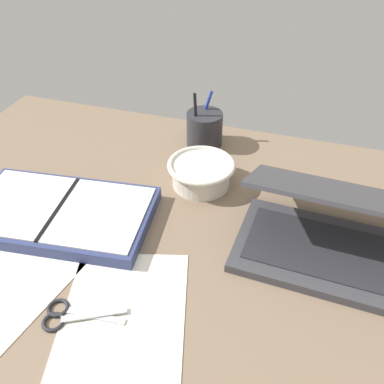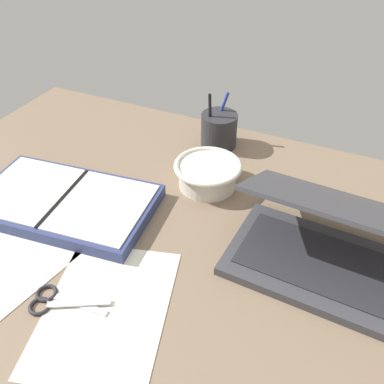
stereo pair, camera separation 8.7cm
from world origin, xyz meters
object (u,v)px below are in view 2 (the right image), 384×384
object	(u,v)px
laptop	(328,245)
scissors	(53,301)
pen_cup	(219,130)
bowl	(208,173)
planner	(65,203)

from	to	relation	value
laptop	scissors	size ratio (longest dim) A/B	2.52
pen_cup	bowl	bearing A→B (deg)	-76.13
planner	scissors	distance (cm)	25.51
laptop	pen_cup	size ratio (longest dim) A/B	2.40
laptop	planner	world-z (taller)	laptop
bowl	scissors	world-z (taller)	bowl
bowl	pen_cup	distance (cm)	18.10
laptop	pen_cup	distance (cm)	45.76
bowl	planner	world-z (taller)	bowl
planner	bowl	bearing A→B (deg)	33.26
scissors	bowl	bearing A→B (deg)	59.19
laptop	scissors	world-z (taller)	laptop
laptop	planner	distance (cm)	55.39
planner	scissors	size ratio (longest dim) A/B	2.87
laptop	bowl	bearing A→B (deg)	159.45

